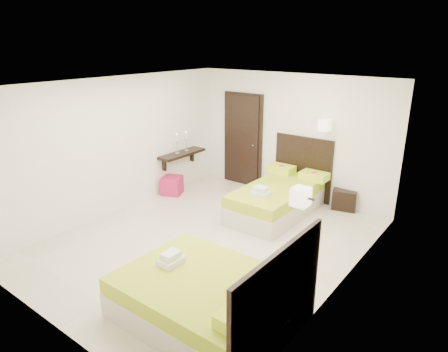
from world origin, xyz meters
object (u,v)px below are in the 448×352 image
Objects in this scene: nightstand at (345,199)px; bed_double at (211,298)px; bed_single at (279,196)px; ottoman at (172,185)px.

bed_double is at bearing -104.33° from nightstand.
bed_single is at bearing 106.39° from bed_double.
bed_double reaches higher than ottoman.
nightstand is 3.65m from ottoman.
bed_single reaches higher than nightstand.
ottoman is at bearing 140.73° from bed_double.
ottoman is (-3.31, -1.54, -0.00)m from nightstand.
bed_double reaches higher than nightstand.
ottoman is at bearing -169.52° from nightstand.
bed_single is 5.40× the size of ottoman.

